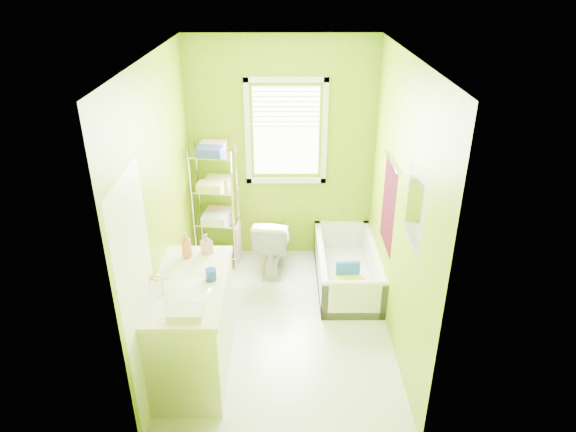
{
  "coord_description": "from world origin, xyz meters",
  "views": [
    {
      "loc": [
        0.04,
        -4.12,
        3.26
      ],
      "look_at": [
        0.06,
        0.25,
        1.09
      ],
      "focal_mm": 32.0,
      "sensor_mm": 36.0,
      "label": 1
    }
  ],
  "objects_px": {
    "bathtub": "(347,272)",
    "toilet": "(274,242)",
    "vanity": "(193,324)",
    "wire_shelf_unit": "(216,194)"
  },
  "relations": [
    {
      "from": "vanity",
      "to": "wire_shelf_unit",
      "type": "bearing_deg",
      "value": 89.7
    },
    {
      "from": "toilet",
      "to": "wire_shelf_unit",
      "type": "distance_m",
      "value": 0.86
    },
    {
      "from": "vanity",
      "to": "wire_shelf_unit",
      "type": "height_order",
      "value": "wire_shelf_unit"
    },
    {
      "from": "wire_shelf_unit",
      "to": "bathtub",
      "type": "bearing_deg",
      "value": -18.33
    },
    {
      "from": "wire_shelf_unit",
      "to": "toilet",
      "type": "bearing_deg",
      "value": -14.67
    },
    {
      "from": "bathtub",
      "to": "toilet",
      "type": "distance_m",
      "value": 0.91
    },
    {
      "from": "toilet",
      "to": "wire_shelf_unit",
      "type": "height_order",
      "value": "wire_shelf_unit"
    },
    {
      "from": "toilet",
      "to": "vanity",
      "type": "bearing_deg",
      "value": 75.64
    },
    {
      "from": "vanity",
      "to": "bathtub",
      "type": "bearing_deg",
      "value": 41.67
    },
    {
      "from": "toilet",
      "to": "vanity",
      "type": "xyz_separation_m",
      "value": [
        -0.66,
        -1.64,
        0.12
      ]
    }
  ]
}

